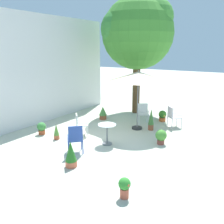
{
  "coord_description": "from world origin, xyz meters",
  "views": [
    {
      "loc": [
        -7.26,
        -4.89,
        3.36
      ],
      "look_at": [
        0.0,
        -0.2,
        1.08
      ],
      "focal_mm": 39.0,
      "sensor_mm": 36.0,
      "label": 1
    }
  ],
  "objects_px": {
    "cafe_table_0": "(107,131)",
    "potted_plant_4": "(151,119)",
    "patio_chair_2": "(173,116)",
    "potted_plant_5": "(103,113)",
    "patio_chair_1": "(75,137)",
    "potted_plant_6": "(124,186)",
    "potted_plant_3": "(42,128)",
    "patio_chair_3": "(80,123)",
    "patio_chair_0": "(143,112)",
    "potted_plant_7": "(56,132)",
    "patio_umbrella_0": "(138,77)",
    "potted_plant_1": "(161,136)",
    "shade_tree": "(137,33)",
    "potted_plant_0": "(71,154)",
    "potted_plant_2": "(162,116)"
  },
  "relations": [
    {
      "from": "cafe_table_0",
      "to": "potted_plant_4",
      "type": "distance_m",
      "value": 2.4
    },
    {
      "from": "patio_chair_2",
      "to": "potted_plant_5",
      "type": "distance_m",
      "value": 3.33
    },
    {
      "from": "patio_chair_1",
      "to": "potted_plant_6",
      "type": "xyz_separation_m",
      "value": [
        -1.26,
        -2.57,
        -0.26
      ]
    },
    {
      "from": "potted_plant_4",
      "to": "potted_plant_3",
      "type": "bearing_deg",
      "value": 129.85
    },
    {
      "from": "patio_chair_3",
      "to": "potted_plant_6",
      "type": "bearing_deg",
      "value": -126.74
    },
    {
      "from": "patio_chair_0",
      "to": "patio_chair_1",
      "type": "height_order",
      "value": "patio_chair_1"
    },
    {
      "from": "potted_plant_7",
      "to": "potted_plant_4",
      "type": "bearing_deg",
      "value": -40.89
    },
    {
      "from": "patio_chair_3",
      "to": "potted_plant_3",
      "type": "relative_size",
      "value": 1.75
    },
    {
      "from": "patio_chair_1",
      "to": "potted_plant_6",
      "type": "relative_size",
      "value": 1.94
    },
    {
      "from": "patio_umbrella_0",
      "to": "patio_chair_2",
      "type": "height_order",
      "value": "patio_umbrella_0"
    },
    {
      "from": "potted_plant_1",
      "to": "patio_chair_1",
      "type": "bearing_deg",
      "value": 137.88
    },
    {
      "from": "patio_chair_3",
      "to": "potted_plant_4",
      "type": "bearing_deg",
      "value": -44.66
    },
    {
      "from": "patio_chair_2",
      "to": "shade_tree",
      "type": "bearing_deg",
      "value": 61.18
    },
    {
      "from": "patio_chair_3",
      "to": "potted_plant_3",
      "type": "height_order",
      "value": "patio_chair_3"
    },
    {
      "from": "patio_chair_3",
      "to": "potted_plant_4",
      "type": "height_order",
      "value": "potted_plant_4"
    },
    {
      "from": "potted_plant_0",
      "to": "potted_plant_6",
      "type": "relative_size",
      "value": 1.57
    },
    {
      "from": "patio_chair_3",
      "to": "potted_plant_4",
      "type": "distance_m",
      "value": 2.98
    },
    {
      "from": "patio_umbrella_0",
      "to": "potted_plant_4",
      "type": "xyz_separation_m",
      "value": [
        0.19,
        -0.55,
        -1.76
      ]
    },
    {
      "from": "potted_plant_2",
      "to": "potted_plant_0",
      "type": "bearing_deg",
      "value": 174.78
    },
    {
      "from": "potted_plant_2",
      "to": "potted_plant_6",
      "type": "bearing_deg",
      "value": -166.12
    },
    {
      "from": "cafe_table_0",
      "to": "patio_chair_2",
      "type": "distance_m",
      "value": 3.46
    },
    {
      "from": "patio_chair_1",
      "to": "patio_chair_2",
      "type": "height_order",
      "value": "patio_chair_1"
    },
    {
      "from": "patio_chair_3",
      "to": "potted_plant_0",
      "type": "relative_size",
      "value": 1.11
    },
    {
      "from": "patio_umbrella_0",
      "to": "potted_plant_7",
      "type": "height_order",
      "value": "patio_umbrella_0"
    },
    {
      "from": "potted_plant_7",
      "to": "patio_chair_0",
      "type": "bearing_deg",
      "value": -27.04
    },
    {
      "from": "shade_tree",
      "to": "potted_plant_1",
      "type": "height_order",
      "value": "shade_tree"
    },
    {
      "from": "potted_plant_5",
      "to": "patio_chair_2",
      "type": "bearing_deg",
      "value": -78.11
    },
    {
      "from": "patio_umbrella_0",
      "to": "patio_chair_3",
      "type": "xyz_separation_m",
      "value": [
        -1.93,
        1.54,
        -1.73
      ]
    },
    {
      "from": "shade_tree",
      "to": "patio_chair_1",
      "type": "height_order",
      "value": "shade_tree"
    },
    {
      "from": "patio_umbrella_0",
      "to": "potted_plant_5",
      "type": "relative_size",
      "value": 3.97
    },
    {
      "from": "patio_chair_3",
      "to": "potted_plant_7",
      "type": "xyz_separation_m",
      "value": [
        -0.83,
        0.46,
        -0.2
      ]
    },
    {
      "from": "potted_plant_2",
      "to": "potted_plant_3",
      "type": "bearing_deg",
      "value": 142.18
    },
    {
      "from": "shade_tree",
      "to": "patio_chair_2",
      "type": "xyz_separation_m",
      "value": [
        -1.41,
        -2.56,
        -3.57
      ]
    },
    {
      "from": "cafe_table_0",
      "to": "patio_chair_1",
      "type": "relative_size",
      "value": 0.77
    },
    {
      "from": "potted_plant_0",
      "to": "potted_plant_7",
      "type": "relative_size",
      "value": 1.28
    },
    {
      "from": "potted_plant_4",
      "to": "potted_plant_7",
      "type": "distance_m",
      "value": 3.9
    },
    {
      "from": "patio_umbrella_0",
      "to": "cafe_table_0",
      "type": "xyz_separation_m",
      "value": [
        -2.11,
        0.12,
        -1.72
      ]
    },
    {
      "from": "patio_umbrella_0",
      "to": "cafe_table_0",
      "type": "bearing_deg",
      "value": 176.75
    },
    {
      "from": "patio_chair_0",
      "to": "potted_plant_0",
      "type": "bearing_deg",
      "value": -178.79
    },
    {
      "from": "potted_plant_2",
      "to": "potted_plant_3",
      "type": "distance_m",
      "value": 5.51
    },
    {
      "from": "potted_plant_5",
      "to": "potted_plant_0",
      "type": "bearing_deg",
      "value": -155.87
    },
    {
      "from": "patio_chair_2",
      "to": "patio_chair_3",
      "type": "bearing_deg",
      "value": 137.98
    },
    {
      "from": "cafe_table_0",
      "to": "potted_plant_5",
      "type": "relative_size",
      "value": 1.18
    },
    {
      "from": "patio_chair_2",
      "to": "potted_plant_7",
      "type": "height_order",
      "value": "patio_chair_2"
    },
    {
      "from": "patio_chair_0",
      "to": "potted_plant_6",
      "type": "distance_m",
      "value": 5.89
    },
    {
      "from": "potted_plant_2",
      "to": "potted_plant_3",
      "type": "height_order",
      "value": "potted_plant_2"
    },
    {
      "from": "patio_chair_0",
      "to": "potted_plant_6",
      "type": "xyz_separation_m",
      "value": [
        -5.47,
        -2.18,
        -0.25
      ]
    },
    {
      "from": "potted_plant_0",
      "to": "potted_plant_4",
      "type": "relative_size",
      "value": 0.85
    },
    {
      "from": "patio_chair_0",
      "to": "potted_plant_7",
      "type": "xyz_separation_m",
      "value": [
        -3.63,
        1.85,
        -0.23
      ]
    },
    {
      "from": "patio_chair_2",
      "to": "potted_plant_5",
      "type": "bearing_deg",
      "value": 101.89
    }
  ]
}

